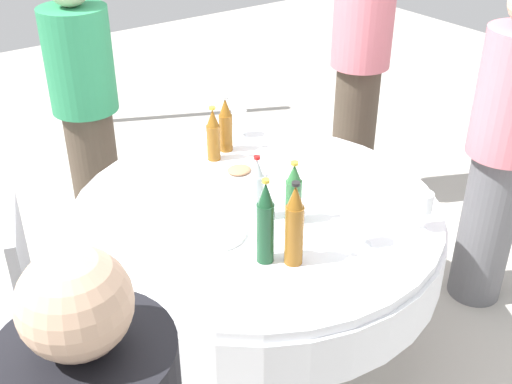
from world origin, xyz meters
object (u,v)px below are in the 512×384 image
Objects in this scene: bottle_clear_outer at (257,190)px; bottle_amber_near at (213,135)px; wine_glass_near at (365,224)px; plate_inner at (239,173)px; wine_glass_right at (423,204)px; person_left at (359,73)px; wine_glass_west at (239,117)px; bottle_amber_east at (294,226)px; plate_north at (213,232)px; person_outer at (86,110)px; person_near at (504,146)px; bottle_amber_left at (226,126)px; dining_table at (256,234)px; bottle_dark_green_west at (265,224)px; bottle_green_right at (294,194)px; chair_west at (0,298)px.

bottle_amber_near is at bearing 75.99° from bottle_clear_outer.
bottle_amber_near is 2.08× the size of wine_glass_near.
wine_glass_right is at bearing -66.83° from plate_inner.
plate_inner is at bearing -87.62° from bottle_amber_near.
wine_glass_west is at bearing -113.34° from person_left.
bottle_amber_east is 1.29× the size of plate_north.
person_near is (1.37, -1.56, 0.03)m from person_outer.
wine_glass_right is 0.63× the size of plate_north.
bottle_amber_left is 1.72× the size of wine_glass_right.
person_outer is at bearing 101.71° from dining_table.
plate_inner is (0.14, 0.34, -0.12)m from bottle_clear_outer.
plate_inner is 1.23m from person_left.
person_left is (1.15, 0.24, -0.01)m from bottle_amber_near.
wine_glass_near is 0.49× the size of plate_north.
bottle_amber_left is at bearing 71.64° from bottle_amber_east.
bottle_dark_green_west is 0.39m from wine_glass_near.
wine_glass_right is 0.10× the size of person_left.
bottle_amber_left is 0.91m from bottle_dark_green_west.
bottle_amber_near reaches higher than plate_inner.
person_near reaches higher than bottle_dark_green_west.
bottle_amber_east is at bearing -106.38° from dining_table.
bottle_clear_outer reaches higher than plate_north.
dining_table is 5.90× the size of bottle_amber_near.
wine_glass_right is (0.47, -0.44, -0.01)m from bottle_clear_outer.
bottle_green_right is at bearing -109.20° from wine_glass_west.
person_near is (1.04, -0.84, -0.02)m from bottle_amber_near.
bottle_dark_green_west reaches higher than dining_table.
bottle_amber_east is 1.09m from wine_glass_west.
bottle_dark_green_west reaches higher than bottle_amber_left.
wine_glass_west is at bearing 60.86° from bottle_dark_green_west.
bottle_amber_left is 1.05m from wine_glass_right.
dining_table is 12.30× the size of wine_glass_near.
bottle_amber_left is at bearing 79.28° from bottle_green_right.
plate_north is 1.42m from person_near.
plate_north is (-0.26, -0.07, 0.15)m from dining_table.
plate_north is 0.30× the size of chair_west.
bottle_amber_left is 0.29m from plate_inner.
bottle_dark_green_west is 1.31× the size of plate_north.
bottle_dark_green_west is at bearing -115.84° from plate_inner.
bottle_amber_east is 2.40× the size of wine_glass_west.
bottle_amber_left reaches higher than dining_table.
dining_table is 11.27× the size of wine_glass_west.
person_near reaches higher than dining_table.
wine_glass_right is at bearing -102.79° from chair_west.
wine_glass_near is at bearing -69.90° from dining_table.
plate_north is at bearing 137.77° from wine_glass_near.
bottle_dark_green_west is (-0.19, -0.33, 0.30)m from dining_table.
wine_glass_right is at bearing -11.48° from wine_glass_near.
bottle_amber_east reaches higher than bottle_amber_near.
bottle_amber_east is 2.06× the size of wine_glass_right.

